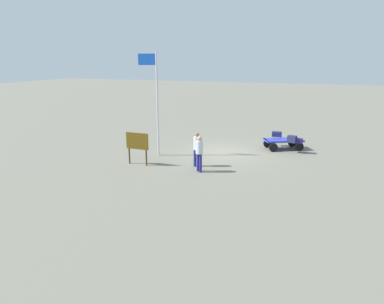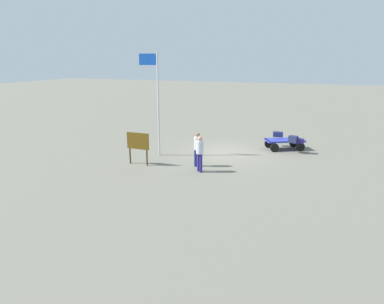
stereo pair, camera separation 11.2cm
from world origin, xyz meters
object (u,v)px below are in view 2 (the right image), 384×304
(suitcase_olive, at_px, (299,141))
(suitcase_dark, at_px, (278,134))
(flagpole, at_px, (156,95))
(signboard, at_px, (138,143))
(worker_trailing, at_px, (197,147))
(luggage_cart, at_px, (284,142))
(worker_lead, at_px, (200,151))
(suitcase_maroon, at_px, (293,139))

(suitcase_olive, bearing_deg, suitcase_dark, -43.67)
(suitcase_dark, bearing_deg, flagpole, 36.46)
(suitcase_dark, bearing_deg, signboard, 46.53)
(worker_trailing, xyz_separation_m, flagpole, (2.77, -1.17, 2.30))
(luggage_cart, bearing_deg, signboard, 41.52)
(worker_lead, bearing_deg, flagpole, -31.66)
(suitcase_dark, bearing_deg, suitcase_olive, 136.33)
(worker_trailing, bearing_deg, worker_lead, 117.03)
(worker_lead, bearing_deg, luggage_cart, -119.09)
(worker_trailing, bearing_deg, luggage_cart, -126.00)
(suitcase_maroon, height_order, worker_trailing, worker_trailing)
(suitcase_maroon, relative_size, signboard, 0.33)
(suitcase_maroon, xyz_separation_m, suitcase_dark, (1.00, -1.30, -0.05))
(worker_lead, distance_m, worker_trailing, 0.88)
(luggage_cart, distance_m, suitcase_olive, 1.12)
(worker_lead, height_order, flagpole, flagpole)
(suitcase_dark, distance_m, flagpole, 7.74)
(flagpole, bearing_deg, worker_trailing, 157.08)
(worker_lead, xyz_separation_m, flagpole, (3.17, -1.95, 2.28))
(suitcase_olive, height_order, suitcase_maroon, suitcase_maroon)
(suitcase_olive, xyz_separation_m, suitcase_maroon, (0.32, 0.04, 0.07))
(suitcase_dark, distance_m, worker_lead, 6.86)
(worker_lead, relative_size, signboard, 1.06)
(suitcase_olive, bearing_deg, flagpole, 23.22)
(signboard, bearing_deg, worker_trailing, -164.82)
(suitcase_dark, bearing_deg, worker_trailing, 60.55)
(suitcase_dark, height_order, signboard, signboard)
(suitcase_olive, bearing_deg, signboard, 34.65)
(luggage_cart, distance_m, signboard, 8.58)
(suitcase_dark, relative_size, signboard, 0.38)
(luggage_cart, relative_size, worker_lead, 1.40)
(worker_trailing, distance_m, flagpole, 3.79)
(suitcase_maroon, bearing_deg, luggage_cart, -51.32)
(suitcase_maroon, distance_m, worker_lead, 6.23)
(suitcase_maroon, relative_size, worker_lead, 0.31)
(suitcase_maroon, height_order, signboard, signboard)
(suitcase_maroon, bearing_deg, suitcase_olive, -172.72)
(flagpole, bearing_deg, luggage_cart, -149.47)
(worker_trailing, bearing_deg, suitcase_olive, -136.14)
(suitcase_dark, relative_size, worker_lead, 0.36)
(suitcase_maroon, xyz_separation_m, worker_trailing, (4.11, 4.22, 0.19))
(suitcase_maroon, distance_m, flagpole, 7.92)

